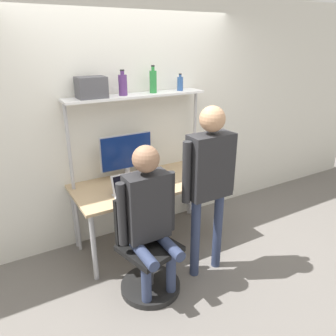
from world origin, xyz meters
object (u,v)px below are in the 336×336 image
Objects in this scene: office_chair at (147,262)px; bottle_purple at (123,85)px; person_seated at (149,211)px; person_standing at (210,172)px; storage_box at (91,87)px; cell_phone at (156,191)px; monitor at (127,154)px; laptop at (129,189)px; bottle_green at (153,81)px; bottle_blue at (180,83)px.

office_chair is 3.62× the size of bottle_purple.
person_seated is at bearing -77.47° from office_chair.
person_standing is 5.96× the size of storage_box.
monitor is at bearing 101.58° from cell_phone.
person_seated is at bearing -102.70° from monitor.
person_seated reaches higher than laptop.
monitor is at bearing 67.78° from laptop.
person_seated is 1.47m from bottle_green.
bottle_purple reaches higher than laptop.
person_standing is at bearing -58.59° from cell_phone.
storage_box is (-0.44, 0.50, 1.01)m from cell_phone.
monitor is 0.36× the size of person_standing.
person_standing reaches higher than monitor.
person_seated is 7.66× the size of bottle_blue.
person_standing is at bearing -67.72° from bottle_purple.
storage_box reaches higher than monitor.
bottle_blue is (0.85, 0.41, 0.94)m from laptop.
cell_phone is at bearing -116.15° from bottle_green.
bottle_purple is (-0.35, 0.00, -0.01)m from bottle_green.
storage_box is at bearing 179.73° from monitor.
bottle_blue is (0.58, 0.50, 0.99)m from cell_phone.
storage_box is (-0.17, 0.41, 0.96)m from laptop.
monitor reaches higher than office_chair.
bottle_blue is at bearing 0.13° from monitor.
bottle_purple reaches higher than person_seated.
storage_box is at bearing 111.94° from laptop.
bottle_green reaches higher than laptop.
storage_box is (-0.68, 0.00, -0.02)m from bottle_green.
office_chair is at bearing -121.97° from bottle_green.
person_seated is 1.60m from bottle_blue.
laptop is 1.70× the size of bottle_blue.
cell_phone is 1.17m from bottle_green.
bottle_purple is (-0.00, 0.00, 0.75)m from monitor.
office_chair is 0.55× the size of person_standing.
person_seated is at bearing -102.45° from bottle_purple.
bottle_purple reaches higher than office_chair.
storage_box is (-0.33, 0.00, -0.01)m from bottle_purple.
monitor is 3.26× the size of bottle_blue.
office_chair is at bearing 173.73° from person_standing.
person_seated is at bearing -82.95° from storage_box.
bottle_purple is (0.21, 0.96, 0.94)m from person_seated.
cell_phone is 0.59× the size of bottle_purple.
laptop is 2.10× the size of cell_phone.
monitor is at bearing 112.11° from person_standing.
bottle_purple is at bearing 112.28° from person_standing.
bottle_blue reaches higher than laptop.
bottle_purple is (-0.69, 0.00, 0.03)m from bottle_blue.
storage_box is at bearing 131.31° from cell_phone.
bottle_blue is at bearing 0.00° from bottle_purple.
bottle_green is (0.34, 0.00, 0.76)m from monitor.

